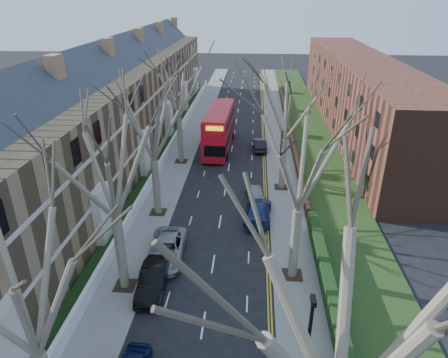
# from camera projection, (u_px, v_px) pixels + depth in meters

# --- Properties ---
(pavement_left) EXTENTS (3.00, 102.00, 0.12)m
(pavement_left) POSITION_uv_depth(u_px,v_px,m) (192.00, 132.00, 56.92)
(pavement_left) COLOR slate
(pavement_left) RESTS_ON ground
(pavement_right) EXTENTS (3.00, 102.00, 0.12)m
(pavement_right) POSITION_uv_depth(u_px,v_px,m) (277.00, 134.00, 56.10)
(pavement_right) COLOR slate
(pavement_right) RESTS_ON ground
(terrace_left) EXTENTS (9.70, 78.00, 13.60)m
(terrace_left) POSITION_uv_depth(u_px,v_px,m) (118.00, 108.00, 47.90)
(terrace_left) COLOR olive
(terrace_left) RESTS_ON ground
(flats_right) EXTENTS (13.97, 54.00, 10.00)m
(flats_right) POSITION_uv_depth(u_px,v_px,m) (359.00, 94.00, 56.82)
(flats_right) COLOR brown
(flats_right) RESTS_ON ground
(wall_hedge_right) EXTENTS (0.70, 24.00, 1.80)m
(wall_hedge_right) POSITION_uv_depth(u_px,v_px,m) (338.00, 332.00, 22.15)
(wall_hedge_right) COLOR #533823
(wall_hedge_right) RESTS_ON ground
(front_wall_left) EXTENTS (0.30, 78.00, 1.00)m
(front_wall_left) POSITION_uv_depth(u_px,v_px,m) (170.00, 148.00, 49.58)
(front_wall_left) COLOR white
(front_wall_left) RESTS_ON ground
(grass_verge_right) EXTENTS (6.00, 102.00, 0.06)m
(grass_verge_right) POSITION_uv_depth(u_px,v_px,m) (309.00, 134.00, 55.75)
(grass_verge_right) COLOR #1E3914
(grass_verge_right) RESTS_ON ground
(tree_left_near) EXTENTS (9.80, 9.80, 13.73)m
(tree_left_near) POSITION_uv_depth(u_px,v_px,m) (16.00, 277.00, 14.33)
(tree_left_near) COLOR #6F634F
(tree_left_near) RESTS_ON ground
(tree_left_mid) EXTENTS (10.50, 10.50, 14.71)m
(tree_left_mid) POSITION_uv_depth(u_px,v_px,m) (108.00, 157.00, 23.09)
(tree_left_mid) COLOR #6F634F
(tree_left_mid) RESTS_ON ground
(tree_left_far) EXTENTS (10.15, 10.15, 14.22)m
(tree_left_far) POSITION_uv_depth(u_px,v_px,m) (150.00, 114.00, 32.24)
(tree_left_far) COLOR #6F634F
(tree_left_far) RESTS_ON ground
(tree_left_dist) EXTENTS (10.50, 10.50, 14.71)m
(tree_left_dist) POSITION_uv_depth(u_px,v_px,m) (177.00, 80.00, 42.93)
(tree_left_dist) COLOR #6F634F
(tree_left_dist) RESTS_ON ground
(tree_right_near) EXTENTS (10.85, 10.85, 15.20)m
(tree_right_near) POSITION_uv_depth(u_px,v_px,m) (355.00, 316.00, 11.35)
(tree_right_near) COLOR #6F634F
(tree_right_near) RESTS_ON ground
(tree_right_mid) EXTENTS (10.50, 10.50, 14.71)m
(tree_right_mid) POSITION_uv_depth(u_px,v_px,m) (303.00, 150.00, 24.11)
(tree_right_mid) COLOR #6F634F
(tree_right_mid) RESTS_ON ground
(tree_right_far) EXTENTS (10.15, 10.15, 14.22)m
(tree_right_far) POSITION_uv_depth(u_px,v_px,m) (287.00, 99.00, 36.87)
(tree_right_far) COLOR #6F634F
(tree_right_far) RESTS_ON ground
(double_decker_bus) EXTENTS (3.39, 12.15, 5.00)m
(double_decker_bus) POSITION_uv_depth(u_px,v_px,m) (219.00, 130.00, 50.17)
(double_decker_bus) COLOR red
(double_decker_bus) RESTS_ON ground
(car_left_mid) EXTENTS (1.84, 4.86, 1.59)m
(car_left_mid) POSITION_uv_depth(u_px,v_px,m) (153.00, 280.00, 26.64)
(car_left_mid) COLOR black
(car_left_mid) RESTS_ON ground
(car_left_far) EXTENTS (2.84, 5.77, 1.57)m
(car_left_far) POSITION_uv_depth(u_px,v_px,m) (166.00, 249.00, 29.80)
(car_left_far) COLOR #949499
(car_left_far) RESTS_ON ground
(car_right_near) EXTENTS (2.61, 5.56, 1.57)m
(car_right_near) POSITION_uv_depth(u_px,v_px,m) (258.00, 211.00, 34.98)
(car_right_near) COLOR navy
(car_right_near) RESTS_ON ground
(car_right_mid) EXTENTS (2.16, 4.25, 1.39)m
(car_right_mid) POSITION_uv_depth(u_px,v_px,m) (255.00, 194.00, 38.19)
(car_right_mid) COLOR #93969B
(car_right_mid) RESTS_ON ground
(car_right_far) EXTENTS (1.85, 4.44, 1.43)m
(car_right_far) POSITION_uv_depth(u_px,v_px,m) (260.00, 145.00, 50.39)
(car_right_far) COLOR black
(car_right_far) RESTS_ON ground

